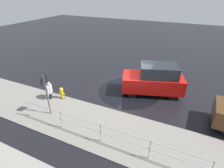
# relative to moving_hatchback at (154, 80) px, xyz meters

# --- Properties ---
(ground_plane) EXTENTS (60.00, 60.00, 0.00)m
(ground_plane) POSITION_rel_moving_hatchback_xyz_m (1.57, 0.26, -1.03)
(ground_plane) COLOR black
(kerb_strip) EXTENTS (24.00, 3.20, 0.04)m
(kerb_strip) POSITION_rel_moving_hatchback_xyz_m (1.57, 4.46, -1.01)
(kerb_strip) COLOR gray
(kerb_strip) RESTS_ON ground
(moving_hatchback) EXTENTS (4.23, 2.83, 2.06)m
(moving_hatchback) POSITION_rel_moving_hatchback_xyz_m (0.00, 0.00, 0.00)
(moving_hatchback) COLOR red
(moving_hatchback) RESTS_ON ground
(fire_hydrant) EXTENTS (0.42, 0.31, 0.80)m
(fire_hydrant) POSITION_rel_moving_hatchback_xyz_m (5.15, 3.12, -0.63)
(fire_hydrant) COLOR gold
(fire_hydrant) RESTS_ON ground
(pedestrian) EXTENTS (0.37, 0.53, 1.22)m
(pedestrian) POSITION_rel_moving_hatchback_xyz_m (5.82, 3.43, -0.34)
(pedestrian) COLOR silver
(pedestrian) RESTS_ON ground
(metal_railing) EXTENTS (8.98, 0.04, 1.05)m
(metal_railing) POSITION_rel_moving_hatchback_xyz_m (1.17, 5.30, -0.30)
(metal_railing) COLOR #B7BABF
(metal_railing) RESTS_ON ground
(sign_post) EXTENTS (0.07, 0.44, 2.40)m
(sign_post) POSITION_rel_moving_hatchback_xyz_m (4.74, 4.66, 0.55)
(sign_post) COLOR #4C4C51
(sign_post) RESTS_ON ground
(puddle_patch) EXTENTS (4.20, 4.20, 0.01)m
(puddle_patch) POSITION_rel_moving_hatchback_xyz_m (1.53, 0.51, -1.02)
(puddle_patch) COLOR black
(puddle_patch) RESTS_ON ground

